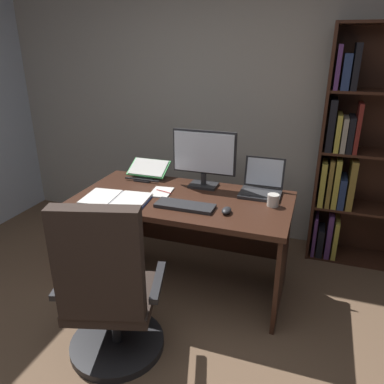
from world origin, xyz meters
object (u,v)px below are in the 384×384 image
(monitor, at_px, (204,158))
(computer_mouse, at_px, (227,210))
(bookshelf, at_px, (356,157))
(laptop, at_px, (262,186))
(notepad, at_px, (161,192))
(desk, at_px, (187,218))
(pen, at_px, (164,191))
(open_binder, at_px, (116,199))
(coffee_mug, at_px, (273,200))
(office_chair, at_px, (108,297))
(reading_stand_with_book, at_px, (148,170))
(keyboard, at_px, (185,206))

(monitor, xyz_separation_m, computer_mouse, (0.30, -0.44, -0.21))
(bookshelf, xyz_separation_m, laptop, (-0.69, -0.59, -0.13))
(notepad, bearing_deg, desk, 14.11)
(monitor, relative_size, pen, 3.65)
(open_binder, bearing_deg, coffee_mug, 8.36)
(laptop, bearing_deg, computer_mouse, -110.14)
(office_chair, height_order, monitor, monitor)
(monitor, height_order, open_binder, monitor)
(office_chair, bearing_deg, open_binder, 98.59)
(desk, relative_size, office_chair, 1.48)
(reading_stand_with_book, xyz_separation_m, open_binder, (-0.00, -0.54, -0.06))
(keyboard, bearing_deg, notepad, 143.39)
(keyboard, distance_m, computer_mouse, 0.30)
(reading_stand_with_book, bearing_deg, pen, -47.48)
(notepad, bearing_deg, pen, 0.00)
(desk, height_order, bookshelf, bookshelf)
(office_chair, height_order, notepad, office_chair)
(office_chair, bearing_deg, bookshelf, 36.14)
(reading_stand_with_book, bearing_deg, monitor, -6.03)
(keyboard, relative_size, coffee_mug, 4.89)
(notepad, bearing_deg, bookshelf, 30.65)
(computer_mouse, bearing_deg, laptop, 69.86)
(laptop, relative_size, pen, 2.19)
(desk, height_order, keyboard, keyboard)
(computer_mouse, relative_size, open_binder, 0.20)
(computer_mouse, bearing_deg, reading_stand_with_book, 148.86)
(notepad, height_order, pen, pen)
(monitor, bearing_deg, pen, -135.51)
(desk, distance_m, reading_stand_with_book, 0.58)
(office_chair, bearing_deg, desk, 65.54)
(office_chair, relative_size, open_binder, 2.09)
(bookshelf, bearing_deg, office_chair, -127.91)
(office_chair, xyz_separation_m, laptop, (0.68, 1.16, 0.36))
(laptop, bearing_deg, office_chair, -120.34)
(laptop, relative_size, reading_stand_with_book, 0.90)
(laptop, relative_size, keyboard, 0.73)
(coffee_mug, bearing_deg, office_chair, -130.11)
(office_chair, distance_m, open_binder, 0.80)
(keyboard, bearing_deg, pen, 141.23)
(desk, distance_m, laptop, 0.63)
(office_chair, height_order, coffee_mug, office_chair)
(keyboard, distance_m, open_binder, 0.52)
(computer_mouse, bearing_deg, notepad, 160.75)
(desk, distance_m, keyboard, 0.34)
(pen, bearing_deg, keyboard, -38.77)
(desk, bearing_deg, computer_mouse, -33.52)
(notepad, bearing_deg, monitor, 42.25)
(open_binder, height_order, coffee_mug, coffee_mug)
(bookshelf, relative_size, pen, 14.17)
(coffee_mug, bearing_deg, keyboard, -158.49)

